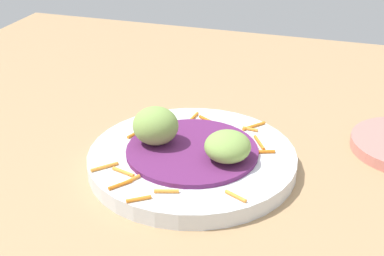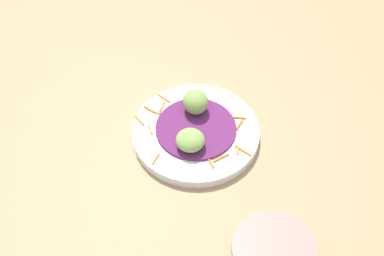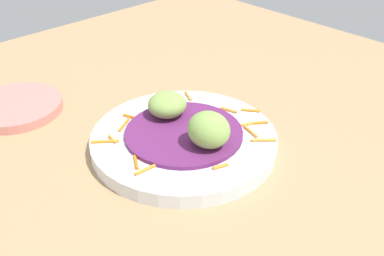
% 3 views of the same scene
% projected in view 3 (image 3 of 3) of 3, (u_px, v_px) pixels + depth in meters
% --- Properties ---
extents(table_surface, '(1.10, 1.10, 0.02)m').
position_uv_depth(table_surface, '(191.00, 157.00, 0.62)').
color(table_surface, tan).
rests_on(table_surface, ground).
extents(main_plate, '(0.25, 0.25, 0.02)m').
position_uv_depth(main_plate, '(186.00, 139.00, 0.62)').
color(main_plate, silver).
rests_on(main_plate, table_surface).
extents(cabbage_bed, '(0.16, 0.16, 0.01)m').
position_uv_depth(cabbage_bed, '(186.00, 131.00, 0.61)').
color(cabbage_bed, '#60235B').
rests_on(cabbage_bed, main_plate).
extents(carrot_garnish, '(0.22, 0.19, 0.00)m').
position_uv_depth(carrot_garnish, '(189.00, 131.00, 0.61)').
color(carrot_garnish, orange).
rests_on(carrot_garnish, main_plate).
extents(guac_scoop_left, '(0.07, 0.07, 0.03)m').
position_uv_depth(guac_scoop_left, '(167.00, 105.00, 0.63)').
color(guac_scoop_left, '#84A851').
rests_on(guac_scoop_left, cabbage_bed).
extents(guac_scoop_center, '(0.06, 0.07, 0.05)m').
position_uv_depth(guac_scoop_center, '(207.00, 131.00, 0.56)').
color(guac_scoop_center, '#84A851').
rests_on(guac_scoop_center, cabbage_bed).
extents(side_plate_small, '(0.14, 0.14, 0.01)m').
position_uv_depth(side_plate_small, '(16.00, 107.00, 0.70)').
color(side_plate_small, tan).
rests_on(side_plate_small, table_surface).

